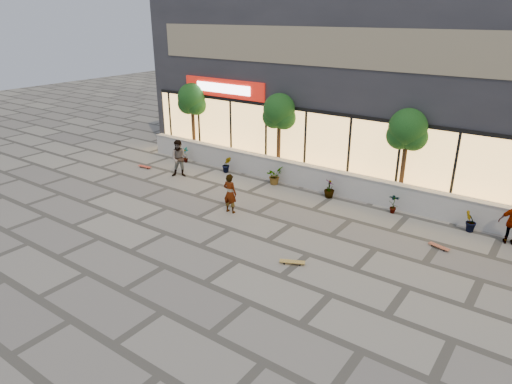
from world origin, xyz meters
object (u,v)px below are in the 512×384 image
Objects in this scene: skater_center at (230,193)px; skateboard_left at (145,167)px; skateboard_center at (292,262)px; tree_mideast at (407,132)px; skateboard_right_near at (439,246)px; tree_midwest at (279,113)px; skater_left at (180,159)px; tree_west at (192,101)px.

skateboard_left is at bearing -18.18° from skater_center.
skater_center is at bearing 128.64° from skateboard_center.
skateboard_right_near is (2.48, -3.16, -2.91)m from tree_mideast.
tree_midwest reaches higher than skateboard_center.
skater_left is 2.39× the size of skateboard_right_near.
skater_left is at bearing -26.62° from skater_center.
skater_left is at bearing 130.53° from skateboard_center.
tree_mideast is at bearing 10.04° from skateboard_left.
skateboard_center is at bearing -53.95° from tree_midwest.
tree_midwest is at bearing -83.34° from skater_center.
tree_midwest is 2.47× the size of skater_center.
skater_center is 7.18m from skateboard_left.
skater_left reaches higher than skateboard_right_near.
skater_left is at bearing -140.46° from tree_midwest.
skateboard_center is 1.02× the size of skateboard_left.
skateboard_center is at bearing -117.36° from skateboard_right_near.
skateboard_center is at bearing 149.75° from skater_center.
tree_midwest is 7.38m from skateboard_left.
tree_west is at bearing -41.43° from skater_center.
skater_left is (-3.64, -3.01, -2.09)m from tree_midwest.
skater_center reaches higher than skateboard_center.
skater_left is (-9.64, -3.01, -2.09)m from tree_mideast.
tree_mideast is at bearing 0.00° from tree_west.
tree_mideast is 4.96m from skateboard_right_near.
skateboard_left is (-12.00, -3.17, -2.91)m from tree_mideast.
tree_west is 12.91m from skateboard_center.
skater_left is at bearing -58.27° from tree_west.
tree_mideast is at bearing 0.00° from tree_midwest.
tree_west is 1.00× the size of tree_midwest.
tree_west is 4.11m from skater_left.
tree_west is 1.00× the size of tree_mideast.
skateboard_right_near is at bearing -171.19° from skater_center.
skater_left reaches higher than skater_center.
tree_midwest is at bearing 180.00° from tree_mideast.
skater_left is at bearing -162.68° from tree_mideast.
skater_left is 9.53m from skateboard_center.
tree_west is 4.33m from skateboard_left.
tree_west is 5.50m from tree_midwest.
tree_mideast is 7.38m from skater_center.
tree_midwest is at bearing 23.08° from skateboard_left.
skater_left is at bearing -0.87° from skateboard_left.
tree_mideast is (11.50, 0.00, 0.00)m from tree_west.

